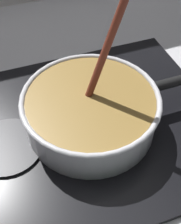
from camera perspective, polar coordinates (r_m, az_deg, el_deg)
The scene contains 5 objects.
ground at distance 0.57m, azimuth 3.77°, elevation -19.56°, with size 2.40×1.60×0.04m, color #B7B7BC.
hob_plate at distance 0.65m, azimuth -0.00°, elevation -2.65°, with size 0.56×0.48×0.01m, color black.
burner_ring at distance 0.64m, azimuth 0.00°, elevation -2.09°, with size 0.17×0.17×0.01m, color #592D0C.
spare_burner at distance 0.63m, azimuth -15.35°, elevation -6.25°, with size 0.14×0.14×0.01m, color #262628.
cooking_pan at distance 0.61m, azimuth 0.14°, elevation 0.38°, with size 0.43×0.28×0.32m.
Camera 1 is at (-0.11, -0.19, 0.51)m, focal length 48.48 mm.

